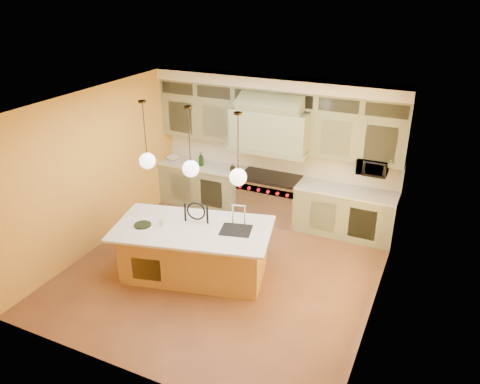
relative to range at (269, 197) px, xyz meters
The scene contains 18 objects.
floor 2.20m from the range, 90.00° to the right, with size 5.00×5.00×0.00m, color brown.
ceiling 3.23m from the range, 90.00° to the right, with size 5.00×5.00×0.00m, color white.
wall_back 1.03m from the range, 90.00° to the left, with size 5.00×5.00×0.00m, color gold.
wall_front 4.74m from the range, 90.00° to the right, with size 5.00×5.00×0.00m, color gold.
wall_left 3.43m from the range, 139.39° to the right, with size 5.00×5.00×0.00m, color gold.
wall_right 3.43m from the range, 40.61° to the right, with size 5.00×5.00×0.00m, color gold.
back_cabinetry 0.95m from the range, 90.00° to the left, with size 5.00×0.77×2.90m.
range is the anchor object (origin of this frame).
kitchen_island 2.43m from the range, 99.10° to the right, with size 2.77×1.89×1.35m.
counter_stool 2.45m from the range, 99.00° to the right, with size 0.53×0.53×1.28m.
microwave 2.18m from the range, ahead, with size 0.54×0.37×0.30m, color black.
oil_bottle_a 1.67m from the range, behind, with size 0.11×0.11×0.29m, color black.
oil_bottle_b 0.97m from the range, behind, with size 0.08×0.08×0.17m, color black.
fruit_bowl 2.35m from the range, behind, with size 0.27×0.27×0.07m, color silver.
cup 2.75m from the range, 108.86° to the right, with size 0.11×0.11×0.11m, color white.
pendant_left 3.05m from the range, 116.42° to the right, with size 0.26×0.26×1.11m.
pendant_center 2.83m from the range, 99.24° to the right, with size 0.26×0.26×1.11m.
pendant_right 2.84m from the range, 80.27° to the right, with size 0.26×0.26×1.11m.
Camera 1 is at (3.09, -5.97, 4.58)m, focal length 35.00 mm.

